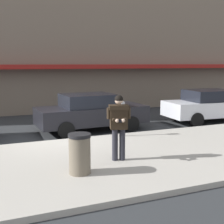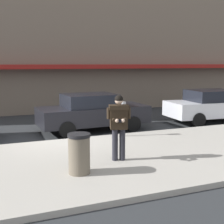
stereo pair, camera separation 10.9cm
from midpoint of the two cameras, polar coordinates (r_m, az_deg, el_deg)
name	(u,v)px [view 2 (the right image)]	position (r m, az deg, el deg)	size (l,w,h in m)	color
ground_plane	(57,142)	(11.35, -9.72, -5.40)	(80.00, 80.00, 0.00)	#2B2D30
sidewalk	(113,159)	(8.98, 0.54, -8.63)	(32.00, 5.30, 0.14)	#A8A399
curb_paint_line	(84,139)	(11.64, -4.95, -4.94)	(28.00, 0.12, 0.01)	silver
parked_sedan_mid	(93,112)	(12.90, -3.33, 0.01)	(4.59, 2.10, 1.54)	black
parked_sedan_far	(213,106)	(15.60, 18.17, 1.12)	(4.60, 2.14, 1.54)	silver
man_texting_on_phone	(119,120)	(8.40, 1.62, -1.56)	(0.63, 0.64, 1.81)	#23232B
parking_meter	(123,114)	(11.30, 2.37, -0.32)	(0.12, 0.18, 1.27)	#4C4C51
trash_bin	(79,153)	(7.58, -5.61, -7.56)	(0.55, 0.55, 0.98)	#665B4C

